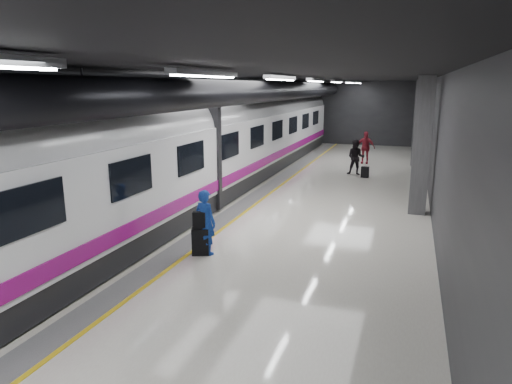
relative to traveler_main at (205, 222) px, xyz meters
The scene contains 9 objects.
ground 3.89m from the traveler_main, 81.69° to the left, with size 40.00×40.00×0.00m, color silver.
platform_hall 5.45m from the traveler_main, 86.80° to the left, with size 10.02×40.02×4.51m.
train 4.79m from the traveler_main, 125.63° to the left, with size 3.05×38.00×4.05m.
traveler_main is the anchor object (origin of this frame).
suitcase_main 0.51m from the traveler_main, 132.66° to the right, with size 0.42×0.27×0.69m, color black.
shoulder_bag 0.18m from the traveler_main, 137.07° to the right, with size 0.32×0.17×0.43m, color black.
traveler_far_a 12.20m from the traveler_main, 78.99° to the left, with size 0.82×0.64×1.69m, color black.
traveler_far_b 15.69m from the traveler_main, 81.15° to the left, with size 1.03×0.43×1.76m, color maroon.
suitcase_far 11.78m from the traveler_main, 76.03° to the left, with size 0.35×0.23×0.52m, color black.
Camera 1 is at (4.18, -13.75, 4.17)m, focal length 32.00 mm.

